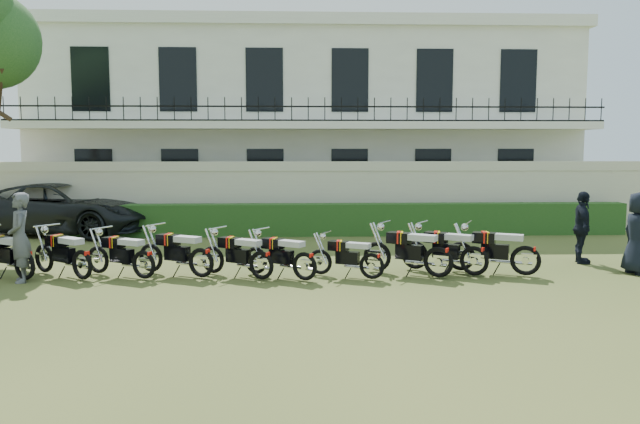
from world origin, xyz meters
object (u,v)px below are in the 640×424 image
(motorcycle_3, at_px, (201,255))
(motorcycle_0, at_px, (24,258))
(motorcycle_4, at_px, (261,258))
(suv, at_px, (64,209))
(motorcycle_7, at_px, (439,254))
(motorcycle_8, at_px, (475,254))
(officer_3, at_px, (639,233))
(officer_5, at_px, (582,227))
(motorcycle_9, at_px, (526,253))
(motorcycle_2, at_px, (144,258))
(motorcycle_5, at_px, (305,259))
(motorcycle_1, at_px, (82,257))
(motorcycle_6, at_px, (372,260))
(inspector, at_px, (20,237))

(motorcycle_3, bearing_deg, motorcycle_0, 119.30)
(motorcycle_4, xyz_separation_m, suv, (-6.64, 7.14, 0.34))
(motorcycle_0, xyz_separation_m, motorcycle_4, (4.94, -0.15, -0.02))
(motorcycle_7, height_order, motorcycle_8, motorcycle_7)
(suv, xyz_separation_m, officer_3, (14.90, -6.79, 0.09))
(motorcycle_0, distance_m, suv, 7.20)
(motorcycle_3, bearing_deg, officer_5, -53.15)
(motorcycle_9, bearing_deg, motorcycle_2, 115.09)
(motorcycle_5, relative_size, officer_5, 0.92)
(motorcycle_0, distance_m, motorcycle_8, 9.52)
(motorcycle_3, height_order, motorcycle_4, motorcycle_3)
(motorcycle_9, bearing_deg, motorcycle_3, 114.43)
(motorcycle_0, relative_size, motorcycle_1, 1.04)
(motorcycle_0, distance_m, motorcycle_3, 3.66)
(motorcycle_1, xyz_separation_m, motorcycle_5, (4.65, -0.26, -0.03))
(motorcycle_3, xyz_separation_m, motorcycle_8, (5.86, -0.04, 0.01))
(motorcycle_5, bearing_deg, motorcycle_2, 119.25)
(motorcycle_6, distance_m, officer_5, 5.54)
(motorcycle_1, bearing_deg, officer_3, -52.82)
(motorcycle_3, height_order, motorcycle_9, motorcycle_9)
(motorcycle_1, xyz_separation_m, motorcycle_4, (3.75, -0.12, -0.02))
(motorcycle_9, bearing_deg, motorcycle_6, 118.70)
(motorcycle_7, height_order, inspector, inspector)
(motorcycle_0, relative_size, officer_5, 1.00)
(motorcycle_2, height_order, inspector, inspector)
(motorcycle_4, bearing_deg, motorcycle_9, -56.65)
(officer_3, bearing_deg, motorcycle_4, 83.41)
(motorcycle_7, bearing_deg, motorcycle_2, 120.04)
(inspector, xyz_separation_m, officer_5, (12.57, 1.54, -0.06))
(motorcycle_1, distance_m, inspector, 1.31)
(inspector, bearing_deg, motorcycle_5, 64.59)
(officer_3, height_order, officer_5, officer_3)
(motorcycle_3, relative_size, motorcycle_5, 1.13)
(motorcycle_6, xyz_separation_m, officer_5, (5.27, 1.68, 0.43))
(inspector, distance_m, officer_5, 12.66)
(motorcycle_1, distance_m, motorcycle_2, 1.27)
(motorcycle_2, xyz_separation_m, officer_5, (10.07, 1.47, 0.39))
(motorcycle_3, distance_m, motorcycle_6, 3.62)
(motorcycle_0, distance_m, motorcycle_2, 2.46)
(motorcycle_9, bearing_deg, motorcycle_1, 115.30)
(inspector, bearing_deg, motorcycle_6, 65.71)
(motorcycle_7, bearing_deg, motorcycle_9, -55.00)
(motorcycle_2, distance_m, motorcycle_5, 3.40)
(motorcycle_2, xyz_separation_m, suv, (-4.16, 6.98, 0.34))
(motorcycle_7, bearing_deg, officer_3, -54.76)
(motorcycle_1, relative_size, motorcycle_8, 0.96)
(motorcycle_0, height_order, motorcycle_6, motorcycle_0)
(motorcycle_9, relative_size, inspector, 1.01)
(motorcycle_8, relative_size, officer_3, 0.96)
(motorcycle_0, relative_size, motorcycle_5, 1.08)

